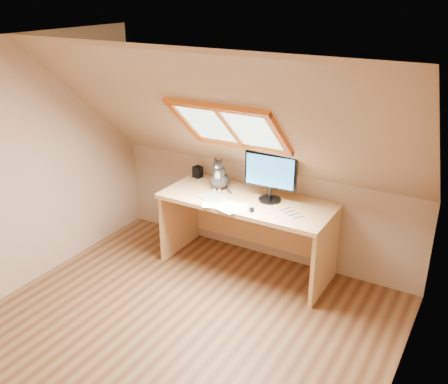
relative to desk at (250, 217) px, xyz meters
The scene contains 10 objects.
ground 1.56m from the desk, 90.60° to the right, with size 3.50×3.50×0.00m, color brown.
room_shell 1.77m from the desk, 90.56° to the right, with size 3.52×3.52×2.41m.
desk is the anchor object (origin of this frame).
monitor 0.56m from the desk, ahead, with size 0.53×0.22×0.49m.
cat 0.53m from the desk, behind, with size 0.24×0.27×0.36m.
desk_speaker 0.83m from the desk, 166.88° to the left, with size 0.09×0.09×0.13m, color black.
graphics_tablet 0.46m from the desk, 140.74° to the right, with size 0.28×0.20×0.01m, color #B2B2B7.
mouse 0.44m from the desk, 61.66° to the right, with size 0.05×0.09×0.03m, color black.
papers 0.43m from the desk, 108.65° to the right, with size 0.35×0.30×0.01m.
cables 0.53m from the desk, 24.19° to the right, with size 0.51×0.26×0.01m.
Camera 1 is at (2.12, -2.71, 2.79)m, focal length 40.00 mm.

